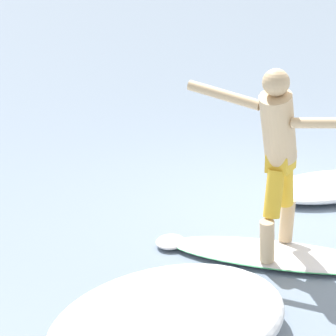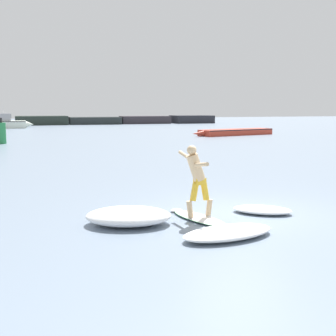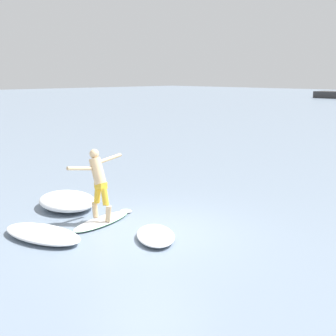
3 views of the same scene
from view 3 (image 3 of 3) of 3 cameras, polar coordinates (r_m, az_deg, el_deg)
ground_plane at (r=10.97m, az=-2.34°, el=-7.76°), size 200.00×200.00×0.00m
surfboard at (r=11.71m, az=-7.95°, el=-6.37°), size 1.09×2.18×0.23m
surfer at (r=11.47m, az=-8.49°, el=-1.26°), size 0.70×1.63×1.73m
wave_foam_at_tail at (r=13.08m, az=-12.20°, el=-3.93°), size 2.31×1.95×0.40m
wave_foam_at_nose at (r=10.44m, az=-1.52°, el=-8.22°), size 1.69×1.55×0.19m
wave_foam_beside at (r=10.85m, az=-15.07°, el=-7.76°), size 2.29×1.41×0.22m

